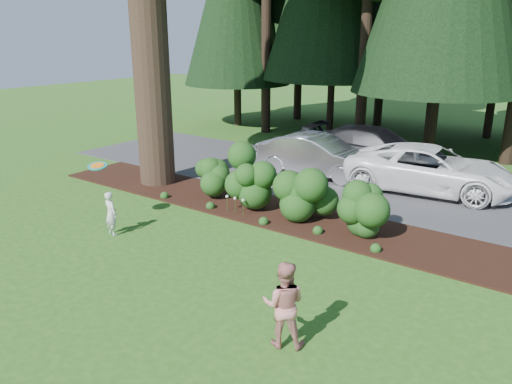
% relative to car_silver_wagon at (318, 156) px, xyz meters
% --- Properties ---
extents(ground, '(80.00, 80.00, 0.00)m').
position_rel_car_silver_wagon_xyz_m(ground, '(0.41, -7.53, -0.79)').
color(ground, '#295518').
rests_on(ground, ground).
extents(mulch_bed, '(16.00, 2.50, 0.05)m').
position_rel_car_silver_wagon_xyz_m(mulch_bed, '(0.41, -4.28, -0.77)').
color(mulch_bed, black).
rests_on(mulch_bed, ground).
extents(driveway, '(22.00, 6.00, 0.03)m').
position_rel_car_silver_wagon_xyz_m(driveway, '(0.41, -0.03, -0.78)').
color(driveway, '#38383A').
rests_on(driveway, ground).
extents(shrub_row, '(6.53, 1.60, 1.61)m').
position_rel_car_silver_wagon_xyz_m(shrub_row, '(1.18, -4.39, 0.02)').
color(shrub_row, '#234A16').
rests_on(shrub_row, ground).
extents(lily_cluster, '(0.69, 0.09, 0.57)m').
position_rel_car_silver_wagon_xyz_m(lily_cluster, '(0.11, -5.13, -0.30)').
color(lily_cluster, '#234A16').
rests_on(lily_cluster, ground).
extents(car_silver_wagon, '(4.67, 1.72, 1.53)m').
position_rel_car_silver_wagon_xyz_m(car_silver_wagon, '(0.00, 0.00, 0.00)').
color(car_silver_wagon, '#BDBDC2').
rests_on(car_silver_wagon, driveway).
extents(car_white_suv, '(5.80, 3.17, 1.54)m').
position_rel_car_silver_wagon_xyz_m(car_white_suv, '(4.04, 0.48, 0.01)').
color(car_white_suv, white).
rests_on(car_white_suv, driveway).
extents(car_dark_suv, '(5.68, 2.67, 1.60)m').
position_rel_car_silver_wagon_xyz_m(car_dark_suv, '(1.29, 2.27, 0.04)').
color(car_dark_suv, black).
rests_on(car_dark_suv, driveway).
extents(child, '(0.48, 0.35, 1.19)m').
position_rel_car_silver_wagon_xyz_m(child, '(-1.64, -8.23, -0.20)').
color(child, silver).
rests_on(child, ground).
extents(adult, '(0.94, 0.87, 1.55)m').
position_rel_car_silver_wagon_xyz_m(adult, '(4.76, -9.71, -0.02)').
color(adult, red).
rests_on(adult, ground).
extents(frisbee, '(0.53, 0.52, 0.17)m').
position_rel_car_silver_wagon_xyz_m(frisbee, '(-2.43, -7.92, 0.92)').
color(frisbee, '#19897F').
rests_on(frisbee, ground).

